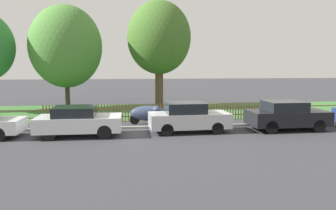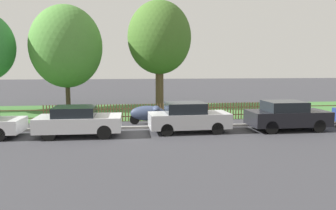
% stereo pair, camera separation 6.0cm
% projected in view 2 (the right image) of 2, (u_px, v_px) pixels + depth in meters
% --- Properties ---
extents(ground_plane, '(120.00, 120.00, 0.00)m').
position_uv_depth(ground_plane, '(166.00, 128.00, 16.71)').
color(ground_plane, '#38383D').
extents(kerb_stone, '(36.14, 0.20, 0.12)m').
position_uv_depth(kerb_stone, '(166.00, 127.00, 16.81)').
color(kerb_stone, gray).
rests_on(kerb_stone, ground).
extents(grass_strip, '(36.14, 8.12, 0.01)m').
position_uv_depth(grass_strip, '(156.00, 111.00, 23.00)').
color(grass_strip, '#3D7033').
rests_on(grass_strip, ground).
extents(park_fence, '(36.14, 0.05, 1.01)m').
position_uv_depth(park_fence, '(162.00, 112.00, 18.94)').
color(park_fence, brown).
rests_on(park_fence, ground).
extents(parked_car_black_saloon, '(3.77, 1.85, 1.36)m').
position_uv_depth(parked_car_black_saloon, '(78.00, 121.00, 14.83)').
color(parked_car_black_saloon, silver).
rests_on(parked_car_black_saloon, ground).
extents(parked_car_navy_estate, '(3.87, 1.76, 1.44)m').
position_uv_depth(parked_car_navy_estate, '(188.00, 117.00, 15.67)').
color(parked_car_navy_estate, '#BCBCC1').
rests_on(parked_car_navy_estate, ground).
extents(parked_car_red_compact, '(3.89, 1.84, 1.45)m').
position_uv_depth(parked_car_red_compact, '(287.00, 115.00, 16.17)').
color(parked_car_red_compact, black).
rests_on(parked_car_red_compact, ground).
extents(covered_motorcycle, '(1.97, 0.84, 1.02)m').
position_uv_depth(covered_motorcycle, '(149.00, 113.00, 17.81)').
color(covered_motorcycle, black).
rests_on(covered_motorcycle, ground).
extents(tree_behind_motorcycle, '(5.07, 5.07, 7.43)m').
position_uv_depth(tree_behind_motorcycle, '(66.00, 47.00, 23.21)').
color(tree_behind_motorcycle, '#473828').
rests_on(tree_behind_motorcycle, ground).
extents(tree_mid_park, '(4.69, 4.69, 7.93)m').
position_uv_depth(tree_mid_park, '(159.00, 38.00, 24.15)').
color(tree_mid_park, brown).
rests_on(tree_mid_park, ground).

